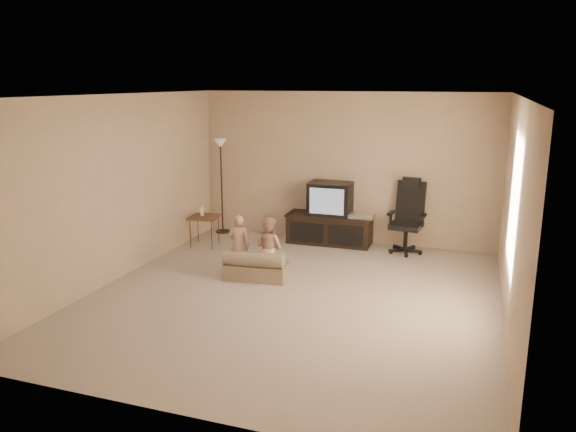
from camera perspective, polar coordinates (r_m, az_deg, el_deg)
name	(u,v)px	position (r m, az deg, el deg)	size (l,w,h in m)	color
floor	(292,297)	(7.19, 0.45, -8.21)	(5.50, 5.50, 0.00)	#BCAA95
room_shell	(293,179)	(6.77, 0.47, 3.82)	(5.50, 5.50, 5.50)	silver
tv_stand	(330,218)	(9.38, 4.30, -0.24)	(1.46, 0.55, 1.04)	black
office_chair	(407,226)	(9.09, 12.02, -1.00)	(0.60, 0.63, 1.18)	black
side_table	(204,217)	(9.30, -8.53, -0.13)	(0.51, 0.51, 0.68)	brown
floor_lamp	(221,165)	(9.97, -6.83, 5.17)	(0.26, 0.26, 1.68)	#302215
child_sofa	(256,267)	(7.76, -3.29, -5.22)	(0.89, 0.57, 0.42)	tan
toddler_left	(239,245)	(7.89, -5.00, -2.95)	(0.31, 0.23, 0.86)	#D9A388
toddler_right	(269,248)	(7.71, -1.96, -3.24)	(0.42, 0.23, 0.87)	#D9A388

